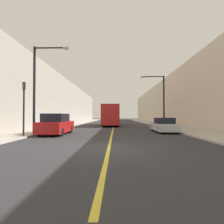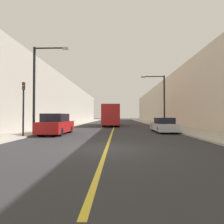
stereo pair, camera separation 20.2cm
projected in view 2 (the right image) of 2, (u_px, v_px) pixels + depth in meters
name	position (u px, v px, depth m)	size (l,w,h in m)	color
ground_plane	(107.00, 148.00, 8.65)	(200.00, 200.00, 0.00)	#2D2D30
sidewalk_left	(80.00, 123.00, 38.89)	(3.61, 72.00, 0.13)	#B2AA9E
sidewalk_right	(151.00, 123.00, 38.37)	(3.61, 72.00, 0.13)	#B2AA9E
building_row_left	(63.00, 102.00, 39.11)	(4.00, 72.00, 9.24)	gray
building_row_right	(169.00, 103.00, 38.34)	(4.00, 72.00, 8.91)	beige
road_center_line	(115.00, 123.00, 38.62)	(0.16, 72.00, 0.01)	gold
bus	(112.00, 115.00, 29.21)	(2.60, 10.76, 3.28)	#AD1E1E
parked_suv_left	(56.00, 125.00, 15.25)	(1.93, 4.60, 1.81)	maroon
car_right_near	(164.00, 126.00, 17.17)	(1.81, 4.40, 1.44)	silver
street_lamp_left	(38.00, 83.00, 14.60)	(3.01, 0.24, 7.27)	black
street_lamp_right	(162.00, 97.00, 22.10)	(3.01, 0.24, 6.60)	black
traffic_light	(23.00, 107.00, 12.76)	(0.16, 0.18, 3.95)	black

